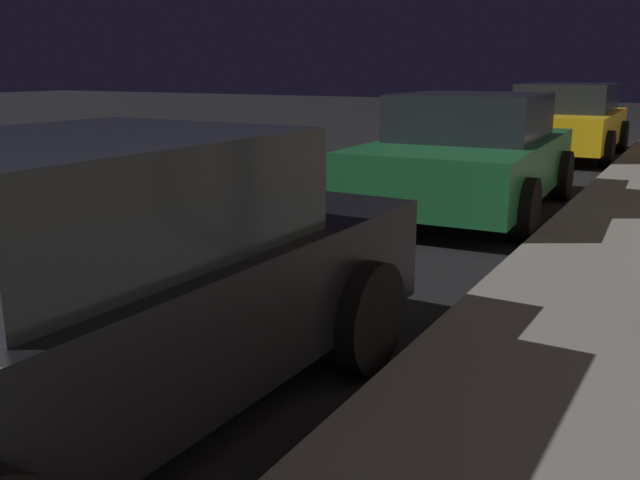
% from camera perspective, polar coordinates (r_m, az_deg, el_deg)
% --- Properties ---
extents(car_black, '(2.08, 4.05, 1.43)m').
position_cam_1_polar(car_black, '(3.52, -18.89, -3.70)').
color(car_black, black).
rests_on(car_black, ground).
extents(car_green, '(2.23, 4.22, 1.43)m').
position_cam_1_polar(car_green, '(8.73, 12.21, 6.91)').
color(car_green, '#19592D').
rests_on(car_green, ground).
extents(car_yellow_cab, '(2.19, 4.19, 1.43)m').
position_cam_1_polar(car_yellow_cab, '(14.78, 19.56, 9.28)').
color(car_yellow_cab, gold).
rests_on(car_yellow_cab, ground).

